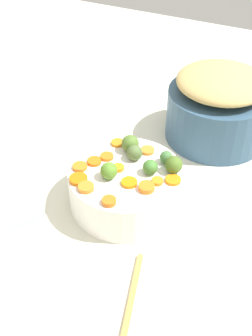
{
  "coord_description": "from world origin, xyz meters",
  "views": [
    {
      "loc": [
        0.64,
        0.32,
        0.75
      ],
      "look_at": [
        -0.03,
        -0.01,
        0.13
      ],
      "focal_mm": 46.55,
      "sensor_mm": 36.0,
      "label": 1
    }
  ],
  "objects": [
    {
      "name": "brussels_sprout_2",
      "position": [
        -0.1,
        0.06,
        0.13
      ],
      "size": [
        0.03,
        0.03,
        0.03
      ],
      "primitive_type": "sphere",
      "color": "#43743C",
      "rests_on": "serving_bowl_carrots"
    },
    {
      "name": "carrot_slice_0",
      "position": [
        -0.06,
        -0.07,
        0.12
      ],
      "size": [
        0.04,
        0.04,
        0.01
      ],
      "primitive_type": "cylinder",
      "rotation": [
        0.0,
        0.0,
        5.19
      ],
      "color": "orange",
      "rests_on": "serving_bowl_carrots"
    },
    {
      "name": "stuffing_mound",
      "position": [
        -0.39,
        0.1,
        0.19
      ],
      "size": [
        0.24,
        0.24,
        0.06
      ],
      "primitive_type": "ellipsoid",
      "color": "tan",
      "rests_on": "metal_pot"
    },
    {
      "name": "metal_pot",
      "position": [
        -0.39,
        0.1,
        0.09
      ],
      "size": [
        0.28,
        0.28,
        0.14
      ],
      "primitive_type": "cylinder",
      "color": "#32526E",
      "rests_on": "tabletop"
    },
    {
      "name": "brussels_sprout_0",
      "position": [
        -0.05,
        0.04,
        0.13
      ],
      "size": [
        0.03,
        0.03,
        0.03
      ],
      "primitive_type": "sphere",
      "color": "#437C32",
      "rests_on": "serving_bowl_carrots"
    },
    {
      "name": "carrot_slice_8",
      "position": [
        0.07,
        0.01,
        0.12
      ],
      "size": [
        0.04,
        0.04,
        0.01
      ],
      "primitive_type": "cylinder",
      "rotation": [
        0.0,
        0.0,
        3.54
      ],
      "color": "orange",
      "rests_on": "serving_bowl_carrots"
    },
    {
      "name": "carrot_slice_11",
      "position": [
        -0.0,
        0.02,
        0.12
      ],
      "size": [
        0.04,
        0.04,
        0.01
      ],
      "primitive_type": "cylinder",
      "rotation": [
        0.0,
        0.0,
        2.98
      ],
      "color": "orange",
      "rests_on": "serving_bowl_carrots"
    },
    {
      "name": "carrot_slice_7",
      "position": [
        -0.03,
        -0.09,
        0.12
      ],
      "size": [
        0.05,
        0.05,
        0.01
      ],
      "primitive_type": "cylinder",
      "rotation": [
        0.0,
        0.0,
        2.57
      ],
      "color": "orange",
      "rests_on": "serving_bowl_carrots"
    },
    {
      "name": "tabletop",
      "position": [
        0.0,
        0.0,
        0.01
      ],
      "size": [
        2.4,
        2.4,
        0.02
      ],
      "primitive_type": "cube",
      "color": "silver",
      "rests_on": "ground"
    },
    {
      "name": "brussels_sprout_4",
      "position": [
        -0.08,
        -0.01,
        0.13
      ],
      "size": [
        0.04,
        0.04,
        0.04
      ],
      "primitive_type": "sphere",
      "color": "#536C39",
      "rests_on": "serving_bowl_carrots"
    },
    {
      "name": "brussels_sprout_3",
      "position": [
        -0.08,
        0.09,
        0.14
      ],
      "size": [
        0.04,
        0.04,
        0.04
      ],
      "primitive_type": "sphere",
      "color": "#4C6C24",
      "rests_on": "serving_bowl_carrots"
    },
    {
      "name": "carrot_slice_6",
      "position": [
        -0.12,
        0.01,
        0.12
      ],
      "size": [
        0.05,
        0.05,
        0.01
      ],
      "primitive_type": "cylinder",
      "rotation": [
        0.0,
        0.0,
        4.04
      ],
      "color": "orange",
      "rests_on": "serving_bowl_carrots"
    },
    {
      "name": "serving_bowl_carrots",
      "position": [
        -0.03,
        -0.01,
        0.07
      ],
      "size": [
        0.26,
        0.26,
        0.1
      ],
      "primitive_type": "cylinder",
      "color": "white",
      "rests_on": "tabletop"
    },
    {
      "name": "carrot_slice_9",
      "position": [
        -0.12,
        -0.07,
        0.12
      ],
      "size": [
        0.04,
        0.04,
        0.01
      ],
      "primitive_type": "cylinder",
      "rotation": [
        0.0,
        0.0,
        0.33
      ],
      "color": "orange",
      "rests_on": "serving_bowl_carrots"
    },
    {
      "name": "brussels_sprout_5",
      "position": [
        0.0,
        -0.03,
        0.14
      ],
      "size": [
        0.04,
        0.04,
        0.04
      ],
      "primitive_type": "sphere",
      "color": "#55862A",
      "rests_on": "serving_bowl_carrots"
    },
    {
      "name": "carrot_slice_10",
      "position": [
        -0.03,
        0.07,
        0.12
      ],
      "size": [
        0.03,
        0.03,
        0.01
      ],
      "primitive_type": "cylinder",
      "rotation": [
        0.0,
        0.0,
        3.13
      ],
      "color": "orange",
      "rests_on": "serving_bowl_carrots"
    },
    {
      "name": "carrot_slice_3",
      "position": [
        -0.0,
        -0.11,
        0.12
      ],
      "size": [
        0.04,
        0.04,
        0.01
      ],
      "primitive_type": "cylinder",
      "rotation": [
        0.0,
        0.0,
        1.31
      ],
      "color": "orange",
      "rests_on": "serving_bowl_carrots"
    },
    {
      "name": "carrot_slice_2",
      "position": [
        0.04,
        -0.09,
        0.12
      ],
      "size": [
        0.06,
        0.06,
        0.01
      ],
      "primitive_type": "cylinder",
      "rotation": [
        0.0,
        0.0,
        2.41
      ],
      "color": "orange",
      "rests_on": "serving_bowl_carrots"
    },
    {
      "name": "brussels_sprout_1",
      "position": [
        -0.11,
        -0.03,
        0.14
      ],
      "size": [
        0.04,
        0.04,
        0.04
      ],
      "primitive_type": "sphere",
      "color": "#51742E",
      "rests_on": "serving_bowl_carrots"
    },
    {
      "name": "carrot_slice_1",
      "position": [
        0.0,
        0.06,
        0.12
      ],
      "size": [
        0.05,
        0.05,
        0.01
      ],
      "primitive_type": "cylinder",
      "rotation": [
        0.0,
        0.0,
        0.54
      ],
      "color": "orange",
      "rests_on": "serving_bowl_carrots"
    },
    {
      "name": "carrot_slice_4",
      "position": [
        -0.05,
        0.1,
        0.12
      ],
      "size": [
        0.05,
        0.05,
        0.01
      ],
      "primitive_type": "cylinder",
      "rotation": [
        0.0,
        0.0,
        3.75
      ],
      "color": "orange",
      "rests_on": "serving_bowl_carrots"
    },
    {
      "name": "carrot_slice_12",
      "position": [
        0.06,
        -0.06,
        0.12
      ],
      "size": [
        0.04,
        0.04,
        0.01
      ],
      "primitive_type": "cylinder",
      "rotation": [
        0.0,
        0.0,
        3.48
      ],
      "color": "orange",
      "rests_on": "serving_bowl_carrots"
    },
    {
      "name": "carrot_slice_5",
      "position": [
        -0.03,
        -0.02,
        0.12
      ],
      "size": [
        0.03,
        0.03,
        0.01
      ],
      "primitive_type": "cylinder",
      "rotation": [
        0.0,
        0.0,
        5.22
      ],
      "color": "orange",
      "rests_on": "serving_bowl_carrots"
    }
  ]
}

